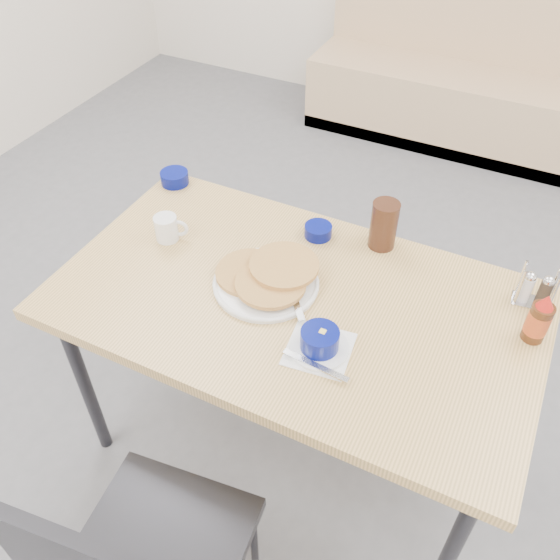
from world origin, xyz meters
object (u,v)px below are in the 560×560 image
at_px(booth_bench, 469,84).
at_px(butter_bowl, 318,231).
at_px(dining_table, 295,313).
at_px(coffee_mug, 167,228).
at_px(creamer_bowl, 175,178).
at_px(grits_setting, 320,342).
at_px(syrup_bottle, 539,320).
at_px(amber_tumbler, 384,225).
at_px(pancake_plate, 267,278).
at_px(condiment_caddy, 535,291).

relative_size(booth_bench, butter_bowl, 21.35).
bearing_deg(butter_bowl, booth_bench, 88.60).
distance_m(dining_table, coffee_mug, 0.50).
height_order(coffee_mug, creamer_bowl, coffee_mug).
xyz_separation_m(grits_setting, butter_bowl, (-0.20, 0.44, -0.01)).
relative_size(dining_table, syrup_bottle, 8.77).
bearing_deg(creamer_bowl, amber_tumbler, -0.11).
relative_size(grits_setting, creamer_bowl, 2.05).
relative_size(dining_table, creamer_bowl, 13.94).
bearing_deg(syrup_bottle, butter_bowl, 168.28).
height_order(pancake_plate, coffee_mug, coffee_mug).
distance_m(coffee_mug, creamer_bowl, 0.32).
bearing_deg(pancake_plate, amber_tumbler, 53.02).
distance_m(booth_bench, syrup_bottle, 2.52).
xyz_separation_m(creamer_bowl, butter_bowl, (0.59, -0.05, -0.00)).
height_order(pancake_plate, creamer_bowl, pancake_plate).
distance_m(booth_bench, grits_setting, 2.72).
height_order(creamer_bowl, butter_bowl, creamer_bowl).
bearing_deg(creamer_bowl, condiment_caddy, -2.52).
height_order(booth_bench, grits_setting, booth_bench).
bearing_deg(amber_tumbler, grits_setting, -90.37).
height_order(booth_bench, butter_bowl, booth_bench).
xyz_separation_m(dining_table, creamer_bowl, (-0.64, 0.34, 0.08)).
xyz_separation_m(grits_setting, condiment_caddy, (0.47, 0.43, 0.01)).
relative_size(booth_bench, pancake_plate, 5.75).
bearing_deg(amber_tumbler, pancake_plate, -126.98).
distance_m(dining_table, condiment_caddy, 0.69).
height_order(booth_bench, condiment_caddy, booth_bench).
bearing_deg(booth_bench, butter_bowl, -91.40).
bearing_deg(pancake_plate, coffee_mug, 172.70).
relative_size(pancake_plate, amber_tumbler, 2.06).
distance_m(dining_table, butter_bowl, 0.31).
xyz_separation_m(coffee_mug, butter_bowl, (0.43, 0.23, -0.02)).
bearing_deg(pancake_plate, creamer_bowl, 149.17).
distance_m(pancake_plate, coffee_mug, 0.39).
xyz_separation_m(dining_table, condiment_caddy, (0.62, 0.28, 0.11)).
bearing_deg(butter_bowl, dining_table, -79.33).
height_order(dining_table, syrup_bottle, syrup_bottle).
relative_size(pancake_plate, coffee_mug, 3.14).
bearing_deg(syrup_bottle, dining_table, -167.03).
relative_size(coffee_mug, condiment_caddy, 0.84).
relative_size(dining_table, grits_setting, 6.80).
xyz_separation_m(amber_tumbler, syrup_bottle, (0.50, -0.19, -0.01)).
xyz_separation_m(booth_bench, grits_setting, (0.14, -2.68, 0.44)).
distance_m(grits_setting, amber_tumbler, 0.49).
relative_size(coffee_mug, syrup_bottle, 0.66).
xyz_separation_m(pancake_plate, condiment_caddy, (0.71, 0.27, 0.02)).
height_order(booth_bench, dining_table, booth_bench).
xyz_separation_m(creamer_bowl, condiment_caddy, (1.26, -0.06, 0.02)).
xyz_separation_m(booth_bench, condiment_caddy, (0.62, -2.25, 0.45)).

